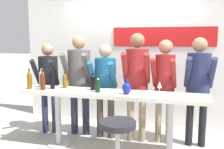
# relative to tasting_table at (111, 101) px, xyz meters

# --- Properties ---
(back_wall) EXTENTS (4.40, 0.12, 2.55)m
(back_wall) POSITION_rel_tasting_table_xyz_m (0.01, 1.40, 0.50)
(back_wall) COLOR silver
(back_wall) RESTS_ON ground_plane
(tasting_table) EXTENTS (2.80, 0.48, 0.92)m
(tasting_table) POSITION_rel_tasting_table_xyz_m (0.00, 0.00, 0.00)
(tasting_table) COLOR silver
(tasting_table) RESTS_ON ground_plane
(bar_stool) EXTENTS (0.48, 0.48, 0.71)m
(bar_stool) POSITION_rel_tasting_table_xyz_m (0.27, -0.65, -0.30)
(bar_stool) COLOR #B2B2B7
(bar_stool) RESTS_ON ground_plane
(person_far_left) EXTENTS (0.45, 0.54, 1.61)m
(person_far_left) POSITION_rel_tasting_table_xyz_m (-1.27, 0.45, 0.22)
(person_far_left) COLOR #23283D
(person_far_left) RESTS_ON ground_plane
(person_left) EXTENTS (0.50, 0.59, 1.75)m
(person_left) POSITION_rel_tasting_table_xyz_m (-0.71, 0.52, 0.30)
(person_left) COLOR #23283D
(person_left) RESTS_ON ground_plane
(person_center_left) EXTENTS (0.42, 0.51, 1.60)m
(person_center_left) POSITION_rel_tasting_table_xyz_m (-0.23, 0.49, 0.21)
(person_center_left) COLOR #473D33
(person_center_left) RESTS_ON ground_plane
(person_center) EXTENTS (0.45, 0.57, 1.79)m
(person_center) POSITION_rel_tasting_table_xyz_m (0.31, 0.48, 0.34)
(person_center) COLOR gray
(person_center) RESTS_ON ground_plane
(person_center_right) EXTENTS (0.40, 0.53, 1.68)m
(person_center_right) POSITION_rel_tasting_table_xyz_m (0.75, 0.52, 0.28)
(person_center_right) COLOR gray
(person_center_right) RESTS_ON ground_plane
(person_right) EXTENTS (0.44, 0.55, 1.72)m
(person_right) POSITION_rel_tasting_table_xyz_m (1.25, 0.54, 0.29)
(person_right) COLOR black
(person_right) RESTS_ON ground_plane
(wine_bottle_0) EXTENTS (0.08, 0.08, 0.25)m
(wine_bottle_0) POSITION_rel_tasting_table_xyz_m (-0.18, -0.07, 0.26)
(wine_bottle_0) COLOR black
(wine_bottle_0) RESTS_ON tasting_table
(wine_bottle_1) EXTENTS (0.07, 0.07, 0.26)m
(wine_bottle_1) POSITION_rel_tasting_table_xyz_m (-0.78, 0.10, 0.27)
(wine_bottle_1) COLOR brown
(wine_bottle_1) RESTS_ON tasting_table
(wine_bottle_2) EXTENTS (0.08, 0.08, 0.26)m
(wine_bottle_2) POSITION_rel_tasting_table_xyz_m (-0.30, 0.08, 0.27)
(wine_bottle_2) COLOR black
(wine_bottle_2) RESTS_ON tasting_table
(wine_bottle_3) EXTENTS (0.08, 0.08, 0.32)m
(wine_bottle_3) POSITION_rel_tasting_table_xyz_m (-1.16, 0.05, 0.29)
(wine_bottle_3) COLOR #B7BCC1
(wine_bottle_3) RESTS_ON tasting_table
(wine_bottle_4) EXTENTS (0.07, 0.07, 0.32)m
(wine_bottle_4) POSITION_rel_tasting_table_xyz_m (-1.28, -0.11, 0.29)
(wine_bottle_4) COLOR brown
(wine_bottle_4) RESTS_ON tasting_table
(wine_bottle_5) EXTENTS (0.08, 0.08, 0.31)m
(wine_bottle_5) POSITION_rel_tasting_table_xyz_m (-1.05, -0.12, 0.29)
(wine_bottle_5) COLOR #4C1E0F
(wine_bottle_5) RESTS_ON tasting_table
(wine_bottle_6) EXTENTS (0.07, 0.07, 0.32)m
(wine_bottle_6) POSITION_rel_tasting_table_xyz_m (-0.94, -0.01, 0.29)
(wine_bottle_6) COLOR black
(wine_bottle_6) RESTS_ON tasting_table
(wine_glass_0) EXTENTS (0.07, 0.07, 0.18)m
(wine_glass_0) POSITION_rel_tasting_table_xyz_m (0.70, 0.08, 0.27)
(wine_glass_0) COLOR silver
(wine_glass_0) RESTS_ON tasting_table
(decorative_vase) EXTENTS (0.13, 0.13, 0.22)m
(decorative_vase) POSITION_rel_tasting_table_xyz_m (0.26, -0.08, 0.23)
(decorative_vase) COLOR navy
(decorative_vase) RESTS_ON tasting_table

